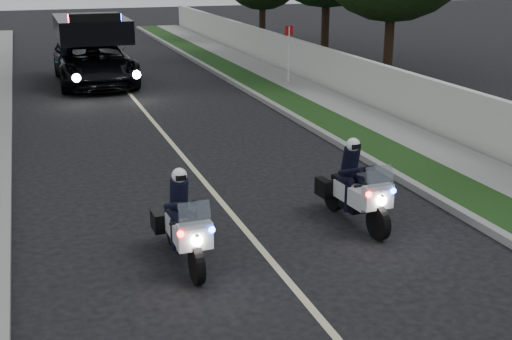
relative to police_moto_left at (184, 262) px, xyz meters
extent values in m
plane|color=black|center=(1.35, -2.67, 0.00)|extent=(120.00, 120.00, 0.00)
cube|color=gray|center=(5.45, 7.33, 0.07)|extent=(0.20, 60.00, 0.15)
cube|color=#193814|center=(6.15, 7.33, 0.08)|extent=(1.20, 60.00, 0.16)
cube|color=gray|center=(7.45, 7.33, 0.08)|extent=(1.40, 60.00, 0.16)
cube|color=beige|center=(8.45, 7.33, 0.75)|extent=(0.22, 60.00, 1.50)
cube|color=gray|center=(-2.75, 7.33, 0.07)|extent=(0.20, 60.00, 0.15)
cube|color=#BFB78C|center=(1.35, 7.33, 0.00)|extent=(0.12, 50.00, 0.01)
imported|color=black|center=(0.42, 16.76, 0.00)|extent=(2.83, 6.10, 2.96)
imported|color=black|center=(-0.70, 16.79, 0.00)|extent=(0.79, 1.94, 1.00)
imported|color=black|center=(-0.70, 16.79, 0.00)|extent=(0.68, 0.49, 1.81)
camera|label=1|loc=(-2.14, -9.85, 4.73)|focal=47.58mm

